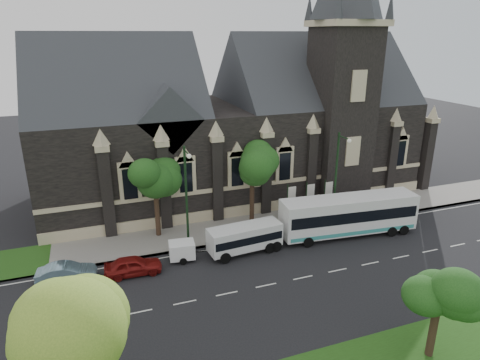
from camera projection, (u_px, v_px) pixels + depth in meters
name	position (u px, v px, depth m)	size (l,w,h in m)	color
ground	(266.00, 285.00, 30.40)	(160.00, 160.00, 0.00)	black
sidewalk	(226.00, 230.00, 38.81)	(80.00, 5.00, 0.15)	gray
museum	(243.00, 121.00, 46.00)	(40.00, 17.70, 29.90)	black
tree_park_near	(85.00, 322.00, 16.72)	(4.42, 4.42, 8.56)	black
tree_park_east	(441.00, 282.00, 22.58)	(3.40, 3.40, 6.28)	black
tree_walk_right	(254.00, 164.00, 39.01)	(4.08, 4.08, 7.80)	black
tree_walk_left	(157.00, 175.00, 36.14)	(3.91, 3.91, 7.64)	black
street_lamp_near	(337.00, 175.00, 38.21)	(0.36, 1.88, 9.00)	black
street_lamp_mid	(187.00, 193.00, 33.72)	(0.36, 1.88, 9.00)	black
banner_flag_left	(290.00, 200.00, 39.62)	(0.90, 0.10, 4.00)	black
banner_flag_center	(309.00, 197.00, 40.26)	(0.90, 0.10, 4.00)	black
banner_flag_right	(327.00, 195.00, 40.90)	(0.90, 0.10, 4.00)	black
tour_coach	(349.00, 215.00, 37.44)	(12.60, 3.82, 3.62)	white
shuttle_bus	(245.00, 237.00, 34.59)	(6.31, 2.65, 2.38)	silver
box_trailer	(182.00, 250.00, 33.56)	(2.98, 1.76, 1.56)	white
sedan	(66.00, 273.00, 30.76)	(1.46, 4.19, 1.38)	#7294A5
car_far_red	(133.00, 266.00, 31.61)	(1.71, 4.25, 1.45)	maroon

